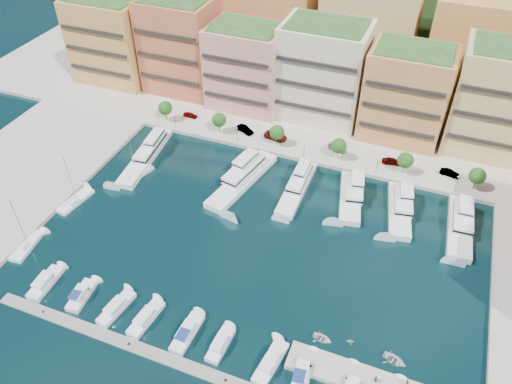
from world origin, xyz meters
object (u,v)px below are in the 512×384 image
at_px(yacht_0, 147,153).
at_px(sailboat_1, 75,201).
at_px(tree_5, 477,176).
at_px(lamppost_0, 175,118).
at_px(cruiser_4, 187,333).
at_px(car_0, 190,115).
at_px(lamppost_4, 457,181).
at_px(sailboat_0, 27,246).
at_px(yacht_2, 244,176).
at_px(lamppost_1, 237,132).
at_px(tree_2, 277,132).
at_px(car_5, 450,173).
at_px(cruiser_0, 45,283).
at_px(cruiser_7, 302,374).
at_px(tree_3, 339,146).
at_px(tender_2, 394,360).
at_px(tree_0, 165,108).
at_px(tender_0, 322,339).
at_px(cruiser_2, 116,308).
at_px(yacht_3, 298,185).
at_px(sailboat_2, 136,176).
at_px(car_4, 392,161).
at_px(person_0, 376,379).
at_px(cruiser_3, 146,318).
at_px(cruiser_5, 220,345).
at_px(yacht_5, 400,207).
at_px(lamppost_3, 377,163).
at_px(car_2, 276,136).
at_px(tree_4, 405,160).
at_px(yacht_4, 351,195).
at_px(cruiser_1, 81,295).
at_px(car_1, 245,129).
at_px(car_3, 337,148).
at_px(cruiser_6, 270,363).
at_px(tree_1, 219,120).
at_px(tender_1, 350,341).

distance_m(yacht_0, sailboat_1, 21.91).
distance_m(tree_5, lamppost_0, 76.04).
xyz_separation_m(cruiser_4, car_0, (-30.87, 61.82, 1.12)).
height_order(lamppost_4, sailboat_0, sailboat_0).
distance_m(lamppost_0, yacht_2, 28.57).
bearing_deg(lamppost_1, tree_2, 12.95).
relative_size(tree_5, car_5, 1.27).
height_order(yacht_0, sailboat_0, sailboat_0).
xyz_separation_m(cruiser_0, cruiser_7, (50.97, -0.02, 0.02)).
distance_m(tree_3, tender_2, 55.17).
bearing_deg(tree_3, lamppost_4, -4.70).
height_order(tree_0, tender_0, tree_0).
xyz_separation_m(tree_0, cruiser_0, (6.13, -58.09, -4.20)).
height_order(yacht_2, cruiser_2, yacht_2).
xyz_separation_m(yacht_3, car_0, (-36.70, 17.37, 0.48)).
height_order(sailboat_2, car_4, sailboat_2).
relative_size(tree_5, person_0, 3.44).
bearing_deg(cruiser_3, sailboat_1, 145.42).
bearing_deg(cruiser_5, sailboat_2, 137.78).
bearing_deg(lamppost_1, yacht_5, -13.34).
bearing_deg(cruiser_7, sailboat_0, 173.96).
height_order(tree_5, lamppost_1, tree_5).
distance_m(lamppost_3, sailboat_2, 57.64).
height_order(cruiser_2, person_0, person_0).
relative_size(tree_3, car_2, 0.92).
relative_size(tree_4, yacht_4, 0.32).
height_order(tender_2, car_2, car_2).
height_order(cruiser_1, person_0, person_0).
height_order(lamppost_1, car_1, lamppost_1).
bearing_deg(lamppost_1, car_1, 86.68).
bearing_deg(sailboat_2, car_3, 32.28).
relative_size(yacht_0, cruiser_6, 2.72).
bearing_deg(tree_5, lamppost_3, -174.03).
relative_size(lamppost_3, cruiser_4, 0.50).
bearing_deg(tree_1, tender_1, -46.36).
height_order(cruiser_1, cruiser_6, cruiser_1).
height_order(yacht_2, yacht_5, same).
bearing_deg(yacht_4, tender_1, -76.90).
xyz_separation_m(yacht_0, car_0, (2.26, 19.30, 0.48)).
bearing_deg(car_1, cruiser_5, -137.06).
distance_m(cruiser_2, car_3, 66.43).
bearing_deg(yacht_4, car_0, 161.72).
bearing_deg(person_0, tree_4, -41.76).
relative_size(cruiser_6, car_1, 1.78).
bearing_deg(tender_0, tender_1, -66.31).
bearing_deg(tender_0, cruiser_2, 110.45).
height_order(lamppost_0, car_1, lamppost_0).
relative_size(cruiser_1, sailboat_0, 0.57).
bearing_deg(yacht_3, lamppost_1, 150.52).
relative_size(cruiser_7, car_2, 1.38).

